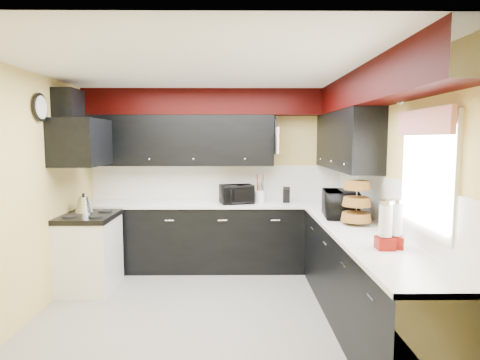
# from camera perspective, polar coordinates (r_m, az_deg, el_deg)

# --- Properties ---
(ground) EXTENTS (3.60, 3.60, 0.00)m
(ground) POSITION_cam_1_polar(r_m,az_deg,el_deg) (4.41, -4.39, -18.52)
(ground) COLOR gray
(ground) RESTS_ON ground
(wall_back) EXTENTS (3.60, 0.06, 2.50)m
(wall_back) POSITION_cam_1_polar(r_m,az_deg,el_deg) (5.85, -3.31, 0.24)
(wall_back) COLOR #E0C666
(wall_back) RESTS_ON ground
(wall_right) EXTENTS (0.06, 3.60, 2.50)m
(wall_right) POSITION_cam_1_polar(r_m,az_deg,el_deg) (4.33, 20.01, -2.08)
(wall_right) COLOR #E0C666
(wall_right) RESTS_ON ground
(wall_left) EXTENTS (0.06, 3.60, 2.50)m
(wall_left) POSITION_cam_1_polar(r_m,az_deg,el_deg) (4.56, -27.75, -2.02)
(wall_left) COLOR #E0C666
(wall_left) RESTS_ON ground
(ceiling) EXTENTS (3.60, 3.60, 0.06)m
(ceiling) POSITION_cam_1_polar(r_m,az_deg,el_deg) (4.08, -4.67, 15.42)
(ceiling) COLOR white
(ceiling) RESTS_ON wall_back
(cab_back) EXTENTS (3.60, 0.60, 0.90)m
(cab_back) POSITION_cam_1_polar(r_m,az_deg,el_deg) (5.69, -3.41, -8.10)
(cab_back) COLOR black
(cab_back) RESTS_ON ground
(cab_right) EXTENTS (0.60, 3.00, 0.90)m
(cab_right) POSITION_cam_1_polar(r_m,az_deg,el_deg) (4.14, 17.10, -13.74)
(cab_right) COLOR black
(cab_right) RESTS_ON ground
(counter_back) EXTENTS (3.62, 0.64, 0.04)m
(counter_back) POSITION_cam_1_polar(r_m,az_deg,el_deg) (5.59, -3.44, -3.42)
(counter_back) COLOR white
(counter_back) RESTS_ON cab_back
(counter_right) EXTENTS (0.64, 3.02, 0.04)m
(counter_right) POSITION_cam_1_polar(r_m,az_deg,el_deg) (4.01, 17.30, -7.39)
(counter_right) COLOR white
(counter_right) RESTS_ON cab_right
(splash_back) EXTENTS (3.60, 0.02, 0.50)m
(splash_back) POSITION_cam_1_polar(r_m,az_deg,el_deg) (5.84, -3.31, -0.35)
(splash_back) COLOR white
(splash_back) RESTS_ON counter_back
(splash_right) EXTENTS (0.02, 3.60, 0.50)m
(splash_right) POSITION_cam_1_polar(r_m,az_deg,el_deg) (4.33, 19.85, -2.87)
(splash_right) COLOR white
(splash_right) RESTS_ON counter_right
(upper_back) EXTENTS (2.60, 0.35, 0.70)m
(upper_back) POSITION_cam_1_polar(r_m,az_deg,el_deg) (5.69, -8.49, 5.58)
(upper_back) COLOR black
(upper_back) RESTS_ON wall_back
(upper_right) EXTENTS (0.35, 1.80, 0.70)m
(upper_right) POSITION_cam_1_polar(r_m,az_deg,el_deg) (5.09, 14.81, 5.43)
(upper_right) COLOR black
(upper_right) RESTS_ON wall_right
(soffit_back) EXTENTS (3.60, 0.36, 0.35)m
(soffit_back) POSITION_cam_1_polar(r_m,az_deg,el_deg) (5.66, -3.46, 10.95)
(soffit_back) COLOR black
(soffit_back) RESTS_ON wall_back
(soffit_right) EXTENTS (0.36, 3.24, 0.35)m
(soffit_right) POSITION_cam_1_polar(r_m,az_deg,el_deg) (4.09, 19.03, 12.63)
(soffit_right) COLOR black
(soffit_right) RESTS_ON wall_right
(stove) EXTENTS (0.60, 0.75, 0.86)m
(stove) POSITION_cam_1_polar(r_m,az_deg,el_deg) (5.27, -20.60, -9.82)
(stove) COLOR white
(stove) RESTS_ON ground
(cooktop) EXTENTS (0.62, 0.77, 0.06)m
(cooktop) POSITION_cam_1_polar(r_m,az_deg,el_deg) (5.17, -20.78, -4.90)
(cooktop) COLOR black
(cooktop) RESTS_ON stove
(hood) EXTENTS (0.50, 0.78, 0.55)m
(hood) POSITION_cam_1_polar(r_m,az_deg,el_deg) (5.10, -21.68, 4.99)
(hood) COLOR black
(hood) RESTS_ON wall_left
(hood_duct) EXTENTS (0.24, 0.40, 0.40)m
(hood_duct) POSITION_cam_1_polar(r_m,az_deg,el_deg) (5.16, -23.22, 9.60)
(hood_duct) COLOR black
(hood_duct) RESTS_ON wall_left
(window) EXTENTS (0.03, 0.86, 0.96)m
(window) POSITION_cam_1_polar(r_m,az_deg,el_deg) (3.47, 25.15, 0.82)
(window) COLOR white
(window) RESTS_ON wall_right
(valance) EXTENTS (0.04, 0.88, 0.20)m
(valance) POSITION_cam_1_polar(r_m,az_deg,el_deg) (3.43, 24.61, 7.49)
(valance) COLOR red
(valance) RESTS_ON wall_right
(pan_top) EXTENTS (0.03, 0.22, 0.40)m
(pan_top) POSITION_cam_1_polar(r_m,az_deg,el_deg) (5.59, 5.02, 7.67)
(pan_top) COLOR black
(pan_top) RESTS_ON upper_back
(pan_mid) EXTENTS (0.03, 0.28, 0.46)m
(pan_mid) POSITION_cam_1_polar(r_m,az_deg,el_deg) (5.46, 5.13, 5.09)
(pan_mid) COLOR black
(pan_mid) RESTS_ON upper_back
(pan_low) EXTENTS (0.03, 0.24, 0.42)m
(pan_low) POSITION_cam_1_polar(r_m,az_deg,el_deg) (5.72, 4.87, 4.82)
(pan_low) COLOR black
(pan_low) RESTS_ON upper_back
(cut_board) EXTENTS (0.03, 0.26, 0.35)m
(cut_board) POSITION_cam_1_polar(r_m,az_deg,el_deg) (5.34, 5.37, 5.61)
(cut_board) COLOR white
(cut_board) RESTS_ON upper_back
(baskets) EXTENTS (0.27, 0.27, 0.50)m
(baskets) POSITION_cam_1_polar(r_m,az_deg,el_deg) (4.29, 16.23, -2.96)
(baskets) COLOR brown
(baskets) RESTS_ON upper_right
(clock) EXTENTS (0.03, 0.30, 0.30)m
(clock) POSITION_cam_1_polar(r_m,az_deg,el_deg) (4.74, -26.56, 9.23)
(clock) COLOR black
(clock) RESTS_ON wall_left
(deco_plate) EXTENTS (0.03, 0.24, 0.24)m
(deco_plate) POSITION_cam_1_polar(r_m,az_deg,el_deg) (3.98, 21.90, 11.64)
(deco_plate) COLOR white
(deco_plate) RESTS_ON wall_right
(toaster_oven) EXTENTS (0.51, 0.45, 0.25)m
(toaster_oven) POSITION_cam_1_polar(r_m,az_deg,el_deg) (5.50, -0.47, -2.02)
(toaster_oven) COLOR black
(toaster_oven) RESTS_ON counter_back
(microwave) EXTENTS (0.42, 0.57, 0.30)m
(microwave) POSITION_cam_1_polar(r_m,az_deg,el_deg) (4.68, 14.14, -3.31)
(microwave) COLOR black
(microwave) RESTS_ON counter_right
(utensil_crock) EXTENTS (0.19, 0.19, 0.16)m
(utensil_crock) POSITION_cam_1_polar(r_m,az_deg,el_deg) (5.61, 2.87, -2.35)
(utensil_crock) COLOR white
(utensil_crock) RESTS_ON counter_back
(knife_block) EXTENTS (0.11, 0.14, 0.21)m
(knife_block) POSITION_cam_1_polar(r_m,az_deg,el_deg) (5.60, 6.63, -2.16)
(knife_block) COLOR black
(knife_block) RESTS_ON counter_back
(kettle) EXTENTS (0.28, 0.28, 0.19)m
(kettle) POSITION_cam_1_polar(r_m,az_deg,el_deg) (5.31, -21.34, -3.27)
(kettle) COLOR #ABABB0
(kettle) RESTS_ON cooktop
(dispenser_a) EXTENTS (0.14, 0.14, 0.36)m
(dispenser_a) POSITION_cam_1_polar(r_m,az_deg,el_deg) (3.42, 19.98, -6.30)
(dispenser_a) COLOR #610E08
(dispenser_a) RESTS_ON counter_right
(dispenser_b) EXTENTS (0.18, 0.18, 0.37)m
(dispenser_b) POSITION_cam_1_polar(r_m,az_deg,el_deg) (3.49, 21.25, -6.09)
(dispenser_b) COLOR #6B0207
(dispenser_b) RESTS_ON counter_right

